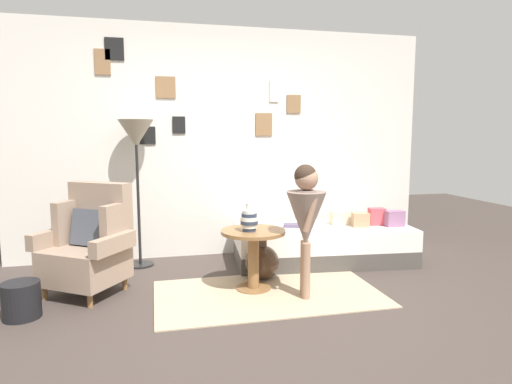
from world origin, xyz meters
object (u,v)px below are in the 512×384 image
Objects in this scene: floor_lamp at (136,141)px; armchair at (90,244)px; daybed at (323,244)px; person_child at (306,213)px; side_table at (253,247)px; demijohn_near at (262,262)px; book_on_daybed at (294,225)px; magazine_basket at (21,300)px; vase_striped at (249,220)px.

armchair is at bearing -118.97° from floor_lamp.
person_child reaches higher than daybed.
demijohn_near is (0.15, 0.26, -0.22)m from side_table.
book_on_daybed reaches higher than demijohn_near.
side_table is at bearing -130.15° from book_on_daybed.
side_table is 2.07× the size of magazine_basket.
book_on_daybed is (-0.32, 0.06, 0.22)m from daybed.
floor_lamp is 1.89m from magazine_basket.
side_table is at bearing -44.40° from floor_lamp.
demijohn_near is (-0.79, -0.41, -0.03)m from daybed.
armchair reaches higher than daybed.
person_child reaches higher than vase_striped.
demijohn_near is (1.16, -0.73, -1.16)m from floor_lamp.
book_on_daybed is (2.04, 0.47, -0.02)m from armchair.
person_child is at bearing -102.78° from book_on_daybed.
armchair is 1.45m from side_table.
daybed is (2.36, 0.40, -0.24)m from armchair.
vase_striped is (-0.99, -0.71, 0.45)m from daybed.
person_child is at bearing -119.68° from daybed.
side_table is at bearing 6.20° from magazine_basket.
armchair is 4.41× the size of book_on_daybed.
book_on_daybed is 2.67m from magazine_basket.
demijohn_near is 1.49× the size of magazine_basket.
book_on_daybed is at bearing 44.81° from demijohn_near.
side_table is at bearing -144.34° from daybed.
vase_striped is at bearing -144.30° from daybed.
vase_striped is at bearing -46.65° from floor_lamp.
magazine_basket is at bearing -133.28° from armchair.
side_table is 0.26m from vase_striped.
vase_striped is at bearing 149.08° from person_child.
vase_striped is (1.38, -0.30, 0.21)m from armchair.
person_child is at bearing -17.31° from armchair.
floor_lamp reaches higher than vase_striped.
side_table is at bearing -118.88° from demijohn_near.
armchair is 3.88× the size of vase_striped.
vase_striped is 1.05m from book_on_daybed.
magazine_basket is at bearing -166.95° from demijohn_near.
armchair is at bearing 169.22° from side_table.
vase_striped is 0.60× the size of demijohn_near.
armchair is 3.46× the size of magazine_basket.
magazine_basket is (-0.85, -1.20, -1.19)m from floor_lamp.
floor_lamp reaches higher than book_on_daybed.
floor_lamp is 7.05× the size of book_on_daybed.
magazine_basket is (-1.87, -0.20, -0.26)m from side_table.
side_table is 0.60m from person_child.
side_table is 2.64× the size of book_on_daybed.
armchair reaches higher than book_on_daybed.
side_table is (1.42, -0.27, -0.04)m from armchair.
vase_striped is 0.89× the size of magazine_basket.
daybed is at bearing -9.37° from floor_lamp.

